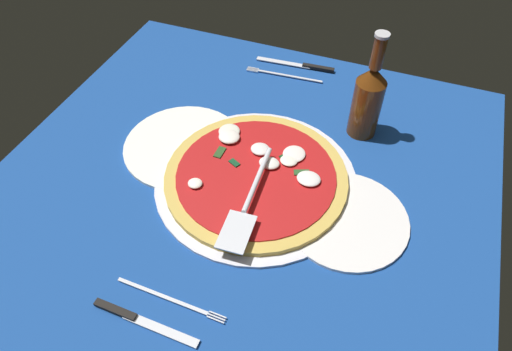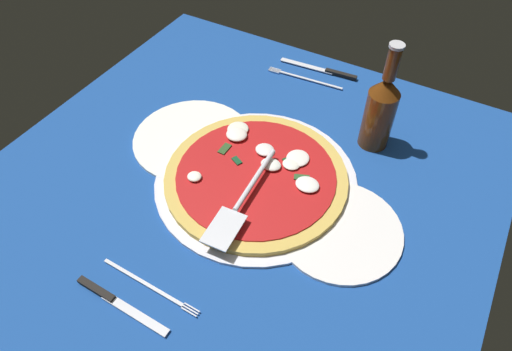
{
  "view_description": "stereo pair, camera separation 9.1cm",
  "coord_description": "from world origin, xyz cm",
  "views": [
    {
      "loc": [
        24.52,
        -55.49,
        69.33
      ],
      "look_at": [
        2.73,
        1.46,
        2.03
      ],
      "focal_mm": 32.09,
      "sensor_mm": 36.0,
      "label": 1
    },
    {
      "loc": [
        32.73,
        -51.62,
        69.33
      ],
      "look_at": [
        2.73,
        1.46,
        2.03
      ],
      "focal_mm": 32.09,
      "sensor_mm": 36.0,
      "label": 2
    }
  ],
  "objects": [
    {
      "name": "checker_pattern",
      "position": [
        0.0,
        -0.0,
        0.05
      ],
      "size": [
        98.34,
        98.34,
        0.1
      ],
      "color": "silver",
      "rests_on": "ground_plane"
    },
    {
      "name": "dinner_plate_right",
      "position": [
        22.07,
        -1.66,
        0.6
      ],
      "size": [
        22.99,
        22.99,
        1.0
      ],
      "primitive_type": "cylinder",
      "color": "silver",
      "rests_on": "ground_plane"
    },
    {
      "name": "place_setting_near",
      "position": [
        -2.72,
        -30.48,
        0.47
      ],
      "size": [
        20.73,
        11.35,
        1.4
      ],
      "rotation": [
        0.0,
        0.0,
        -0.02
      ],
      "color": "white",
      "rests_on": "ground_plane"
    },
    {
      "name": "pizza_server",
      "position": [
        4.41,
        -6.67,
        4.17
      ],
      "size": [
        5.73,
        25.32,
        1.0
      ],
      "rotation": [
        0.0,
        0.0,
        4.78
      ],
      "color": "silver",
      "rests_on": "pizza"
    },
    {
      "name": "pizza_pan",
      "position": [
        2.73,
        1.46,
        0.56
      ],
      "size": [
        40.52,
        40.52,
        0.93
      ],
      "primitive_type": "cylinder",
      "color": "silver",
      "rests_on": "ground_plane"
    },
    {
      "name": "pizza",
      "position": [
        2.66,
        1.85,
        1.81
      ],
      "size": [
        36.54,
        36.54,
        2.79
      ],
      "color": "gold",
      "rests_on": "pizza_pan"
    },
    {
      "name": "ground_plane",
      "position": [
        0.0,
        0.0,
        -0.4
      ],
      "size": [
        98.34,
        98.34,
        0.8
      ],
      "primitive_type": "cube",
      "color": "navy"
    },
    {
      "name": "beer_bottle",
      "position": [
        19.24,
        23.69,
        9.44
      ],
      "size": [
        6.37,
        6.37,
        24.5
      ],
      "color": "#5A2C0D",
      "rests_on": "ground_plane"
    },
    {
      "name": "place_setting_far",
      "position": [
        -1.79,
        39.94,
        0.46
      ],
      "size": [
        21.39,
        13.0,
        1.4
      ],
      "rotation": [
        0.0,
        0.0,
        3.21
      ],
      "color": "white",
      "rests_on": "ground_plane"
    },
    {
      "name": "dinner_plate_left",
      "position": [
        -15.32,
        5.11,
        0.6
      ],
      "size": [
        25.7,
        25.7,
        1.0
      ],
      "primitive_type": "cylinder",
      "color": "white",
      "rests_on": "ground_plane"
    }
  ]
}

